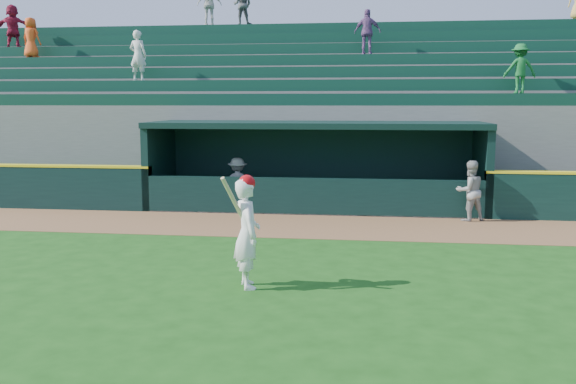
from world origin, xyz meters
name	(u,v)px	position (x,y,z in m)	size (l,w,h in m)	color
ground	(276,281)	(0.00, 0.00, 0.00)	(120.00, 120.00, 0.00)	#194A12
warning_track	(305,226)	(0.00, 4.90, 0.01)	(40.00, 3.00, 0.01)	brown
dugout_player_front	(470,191)	(4.07, 6.17, 0.77)	(0.75, 0.59, 1.55)	#A5A5A0
dugout_player_inside	(238,183)	(-2.19, 7.30, 0.73)	(0.94, 0.54, 1.45)	#999994
dugout	(317,160)	(0.00, 8.00, 1.36)	(9.40, 2.80, 2.46)	slate
stands	(328,120)	(0.00, 12.57, 2.40)	(34.50, 6.25, 7.57)	slate
batter_at_plate	(247,231)	(-0.40, -0.42, 0.93)	(0.66, 0.83, 1.87)	white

